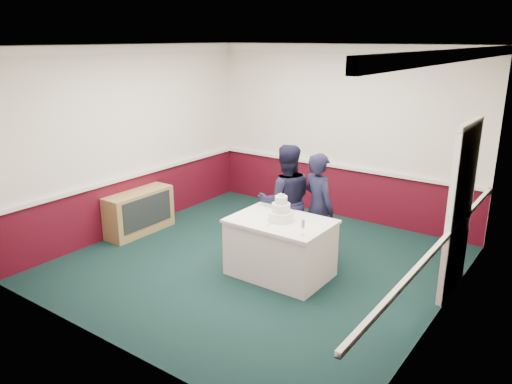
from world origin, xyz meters
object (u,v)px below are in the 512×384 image
Objects in this scene: sideboard at (139,212)px; champagne_flute at (303,224)px; person_man at (286,201)px; person_woman at (318,208)px; cake_table at (280,247)px; cake_knife at (270,224)px; wedding_cake at (281,212)px.

champagne_flute reaches higher than sideboard.
person_man is at bearing 15.16° from sideboard.
sideboard is 3.02m from person_woman.
cake_table is 0.78m from champagne_flute.
sideboard is 2.55m from person_man.
person_woman is (0.20, 0.92, 0.00)m from cake_knife.
sideboard is 3.30× the size of wedding_cake.
cake_knife is (-0.03, -0.20, 0.39)m from cake_table.
cake_knife is (2.70, -0.15, 0.44)m from sideboard.
cake_knife is at bearing 69.23° from person_man.
person_woman reaches higher than wedding_cake.
person_woman is at bearing 69.42° from cake_knife.
champagne_flute reaches higher than cake_table.
sideboard is 2.78m from wedding_cake.
wedding_cake is at bearing 1.03° from sideboard.
sideboard is at bearing -24.69° from person_man.
cake_knife is 0.94m from person_woman.
person_man reaches higher than sideboard.
cake_table is 0.79× the size of person_man.
cake_knife reaches higher than sideboard.
person_man is (-0.31, 0.61, -0.07)m from wedding_cake.
sideboard is at bearing 38.03° from person_woman.
person_woman is at bearing 76.97° from cake_table.
wedding_cake is at bearing 90.00° from cake_table.
sideboard is at bearing 168.27° from cake_knife.
champagne_flute is 0.12× the size of person_man.
cake_knife is 0.85m from person_man.
person_man is at bearing 116.99° from cake_table.
cake_knife is at bearing -98.53° from wedding_cake.
wedding_cake reaches higher than sideboard.
person_woman is (0.47, 0.11, -0.04)m from person_man.
person_woman is at bearing 108.52° from champagne_flute.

